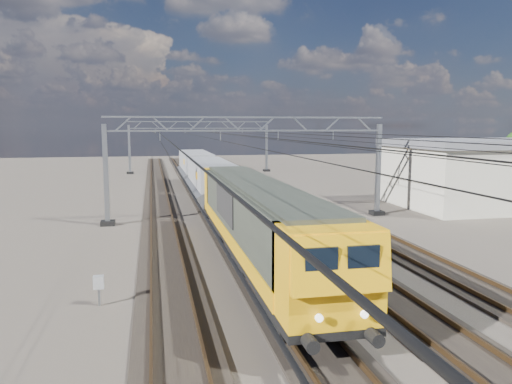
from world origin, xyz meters
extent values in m
plane|color=black|center=(0.00, 0.00, 0.00)|extent=(160.00, 160.00, 0.00)
cube|color=black|center=(-6.00, 0.00, 0.06)|extent=(2.60, 140.00, 0.12)
cube|color=brown|center=(-6.72, 0.00, 0.22)|extent=(0.08, 140.00, 0.16)
cube|color=brown|center=(-5.28, 0.00, 0.22)|extent=(0.08, 140.00, 0.16)
cube|color=black|center=(-2.00, 0.00, 0.06)|extent=(2.60, 140.00, 0.12)
cube|color=brown|center=(-2.72, 0.00, 0.22)|extent=(0.08, 140.00, 0.16)
cube|color=brown|center=(-1.28, 0.00, 0.22)|extent=(0.08, 140.00, 0.16)
cube|color=black|center=(2.00, 0.00, 0.06)|extent=(2.60, 140.00, 0.12)
cube|color=brown|center=(1.28, 0.00, 0.22)|extent=(0.08, 140.00, 0.16)
cube|color=brown|center=(2.72, 0.00, 0.22)|extent=(0.08, 140.00, 0.16)
cube|color=black|center=(6.00, 0.00, 0.06)|extent=(2.60, 140.00, 0.12)
cube|color=brown|center=(5.28, 0.00, 0.22)|extent=(0.08, 140.00, 0.16)
cube|color=brown|center=(6.72, 0.00, 0.22)|extent=(0.08, 140.00, 0.16)
cube|color=gray|center=(-9.50, 4.00, 3.30)|extent=(0.30, 0.30, 6.60)
cube|color=gray|center=(9.50, 4.00, 3.30)|extent=(0.30, 0.30, 6.60)
cube|color=black|center=(-9.50, 4.00, 0.15)|extent=(0.90, 0.90, 0.30)
cube|color=black|center=(9.50, 4.00, 0.15)|extent=(0.90, 0.90, 0.30)
cube|color=gray|center=(0.00, 4.00, 7.05)|extent=(19.30, 0.18, 0.12)
cube|color=gray|center=(0.00, 4.00, 6.15)|extent=(19.30, 0.18, 0.12)
cube|color=gray|center=(-8.31, 4.00, 6.60)|extent=(1.03, 0.10, 0.94)
cube|color=gray|center=(-5.94, 4.00, 6.60)|extent=(1.03, 0.10, 0.94)
cube|color=gray|center=(-3.56, 4.00, 6.60)|extent=(1.03, 0.10, 0.94)
cube|color=gray|center=(-1.19, 4.00, 6.60)|extent=(1.03, 0.10, 0.94)
cube|color=gray|center=(1.19, 4.00, 6.60)|extent=(1.03, 0.10, 0.94)
cube|color=gray|center=(3.56, 4.00, 6.60)|extent=(1.03, 0.10, 0.94)
cube|color=gray|center=(5.94, 4.00, 6.60)|extent=(1.03, 0.10, 0.94)
cube|color=gray|center=(8.31, 4.00, 6.60)|extent=(1.03, 0.10, 0.94)
cube|color=gray|center=(-6.00, 4.00, 5.82)|extent=(0.06, 0.06, 0.65)
cube|color=gray|center=(-2.00, 4.00, 5.82)|extent=(0.06, 0.06, 0.65)
cube|color=gray|center=(2.00, 4.00, 5.82)|extent=(0.06, 0.06, 0.65)
cube|color=gray|center=(6.00, 4.00, 5.82)|extent=(0.06, 0.06, 0.65)
cube|color=gray|center=(-9.50, 40.00, 3.30)|extent=(0.30, 0.30, 6.60)
cube|color=gray|center=(9.50, 40.00, 3.30)|extent=(0.30, 0.30, 6.60)
cube|color=black|center=(-9.50, 40.00, 0.15)|extent=(0.90, 0.90, 0.30)
cube|color=black|center=(9.50, 40.00, 0.15)|extent=(0.90, 0.90, 0.30)
cube|color=gray|center=(0.00, 40.00, 7.05)|extent=(19.30, 0.18, 0.12)
cube|color=gray|center=(0.00, 40.00, 6.15)|extent=(19.30, 0.18, 0.12)
cube|color=gray|center=(-8.31, 40.00, 6.60)|extent=(1.03, 0.10, 0.94)
cube|color=gray|center=(-5.94, 40.00, 6.60)|extent=(1.03, 0.10, 0.94)
cube|color=gray|center=(-3.56, 40.00, 6.60)|extent=(1.03, 0.10, 0.94)
cube|color=gray|center=(-1.19, 40.00, 6.60)|extent=(1.03, 0.10, 0.94)
cube|color=gray|center=(1.19, 40.00, 6.60)|extent=(1.03, 0.10, 0.94)
cube|color=gray|center=(3.56, 40.00, 6.60)|extent=(1.03, 0.10, 0.94)
cube|color=gray|center=(5.94, 40.00, 6.60)|extent=(1.03, 0.10, 0.94)
cube|color=gray|center=(8.31, 40.00, 6.60)|extent=(1.03, 0.10, 0.94)
cube|color=gray|center=(-6.00, 40.00, 5.82)|extent=(0.06, 0.06, 0.65)
cube|color=gray|center=(-2.00, 40.00, 5.82)|extent=(0.06, 0.06, 0.65)
cube|color=gray|center=(2.00, 40.00, 5.82)|extent=(0.06, 0.06, 0.65)
cube|color=gray|center=(6.00, 40.00, 5.82)|extent=(0.06, 0.06, 0.65)
cylinder|color=black|center=(-6.00, 8.00, 5.50)|extent=(0.03, 140.00, 0.03)
cylinder|color=black|center=(-6.00, 8.00, 6.00)|extent=(0.03, 140.00, 0.03)
cylinder|color=black|center=(-2.00, 8.00, 5.50)|extent=(0.03, 140.00, 0.03)
cylinder|color=black|center=(-2.00, 8.00, 6.00)|extent=(0.03, 140.00, 0.03)
cylinder|color=black|center=(2.00, 8.00, 5.50)|extent=(0.03, 140.00, 0.03)
cylinder|color=black|center=(2.00, 8.00, 6.00)|extent=(0.03, 140.00, 0.03)
cylinder|color=black|center=(6.00, 8.00, 5.50)|extent=(0.03, 140.00, 0.03)
cylinder|color=black|center=(6.00, 8.00, 6.00)|extent=(0.03, 140.00, 0.03)
cube|color=black|center=(-2.00, -14.51, 0.75)|extent=(2.20, 3.60, 0.60)
cube|color=black|center=(-2.00, -1.51, 0.75)|extent=(2.20, 3.60, 0.60)
cube|color=black|center=(-2.00, -8.01, 1.13)|extent=(2.65, 20.00, 0.25)
cube|color=black|center=(-2.00, -8.01, 0.75)|extent=(2.20, 4.50, 0.75)
cube|color=#2B2F27|center=(-2.00, -8.01, 2.55)|extent=(2.65, 17.00, 2.60)
cube|color=#E39F0B|center=(-3.34, -8.01, 1.55)|extent=(0.04, 17.00, 0.60)
cube|color=#E39F0B|center=(-0.66, -8.01, 1.55)|extent=(0.04, 17.00, 0.60)
cube|color=black|center=(-3.35, -7.01, 2.90)|extent=(0.05, 5.00, 1.40)
cube|color=black|center=(-0.65, -7.01, 2.90)|extent=(0.05, 5.00, 1.40)
cube|color=#2B2F27|center=(-2.00, -8.01, 3.92)|extent=(2.25, 18.00, 0.15)
cube|color=#E39F0B|center=(-2.00, -17.11, 2.55)|extent=(2.65, 1.80, 2.60)
cube|color=#E39F0B|center=(-2.00, -18.06, 3.05)|extent=(2.60, 0.46, 1.52)
cube|color=black|center=(-2.55, -18.16, 3.15)|extent=(0.85, 0.08, 0.75)
cube|color=black|center=(-1.45, -18.16, 3.15)|extent=(0.85, 0.08, 0.75)
cylinder|color=black|center=(-2.85, -18.31, 1.15)|extent=(0.36, 0.50, 0.36)
cylinder|color=black|center=(-1.15, -18.31, 1.15)|extent=(0.36, 0.50, 0.36)
cylinder|color=white|center=(-2.60, -18.21, 1.75)|extent=(0.20, 0.08, 0.20)
cylinder|color=white|center=(-1.40, -18.21, 1.75)|extent=(0.20, 0.08, 0.20)
cube|color=#E39F0B|center=(-2.00, 1.09, 2.55)|extent=(2.65, 1.80, 2.60)
cube|color=#E39F0B|center=(-2.00, 2.04, 3.05)|extent=(2.60, 0.46, 1.52)
cube|color=black|center=(-2.55, 2.14, 3.15)|extent=(0.85, 0.08, 0.75)
cube|color=black|center=(-1.45, 2.14, 3.15)|extent=(0.85, 0.08, 0.75)
cylinder|color=black|center=(-2.85, 2.29, 1.15)|extent=(0.36, 0.50, 0.36)
cylinder|color=black|center=(-1.15, 2.29, 1.15)|extent=(0.36, 0.50, 0.36)
cylinder|color=white|center=(-2.60, 2.19, 1.75)|extent=(0.20, 0.08, 0.20)
cylinder|color=white|center=(-1.40, 2.19, 1.75)|extent=(0.20, 0.08, 0.20)
cube|color=black|center=(-2.00, 5.19, 0.72)|extent=(2.20, 2.60, 0.55)
cube|color=black|center=(-2.00, 14.19, 0.72)|extent=(2.20, 2.60, 0.55)
cube|color=black|center=(-2.00, 9.69, 1.08)|extent=(2.40, 13.00, 0.20)
cube|color=gray|center=(-2.00, 9.69, 2.80)|extent=(2.80, 12.00, 1.80)
cube|color=#4A4D52|center=(-2.95, 9.69, 1.55)|extent=(1.48, 12.00, 1.36)
cube|color=#4A4D52|center=(-1.05, 9.69, 1.55)|extent=(1.48, 12.00, 1.36)
cube|color=#E39F0B|center=(-3.42, 6.69, 2.90)|extent=(0.04, 1.20, 0.50)
cube|color=black|center=(-2.00, 19.39, 0.72)|extent=(2.20, 2.60, 0.55)
cube|color=black|center=(-2.00, 28.39, 0.72)|extent=(2.20, 2.60, 0.55)
cube|color=black|center=(-2.00, 23.89, 1.08)|extent=(2.40, 13.00, 0.20)
cube|color=gray|center=(-2.00, 23.89, 2.80)|extent=(2.80, 12.00, 1.80)
cube|color=#4A4D52|center=(-2.95, 23.89, 1.55)|extent=(1.48, 12.00, 1.36)
cube|color=#4A4D52|center=(-1.05, 23.89, 1.55)|extent=(1.48, 12.00, 1.36)
cube|color=#E39F0B|center=(-3.42, 20.89, 2.90)|extent=(0.04, 1.20, 0.50)
cube|color=gray|center=(-8.55, -11.30, 0.33)|extent=(0.08, 0.08, 0.65)
cube|color=#ABADB2|center=(-8.55, -11.30, 0.88)|extent=(0.38, 0.29, 0.47)
cube|color=beige|center=(22.00, 6.00, 2.40)|extent=(18.00, 10.00, 4.80)
cube|color=slate|center=(22.00, 6.00, 5.10)|extent=(18.60, 10.60, 0.60)
camera|label=1|loc=(-6.55, -29.46, 6.47)|focal=35.00mm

